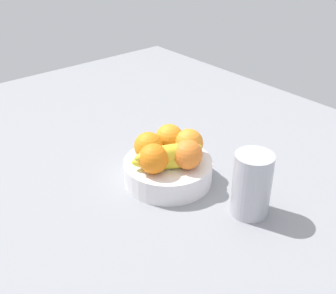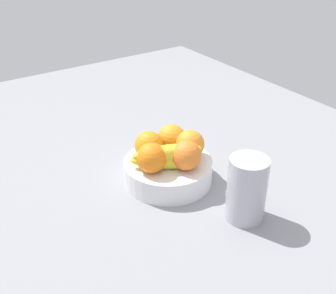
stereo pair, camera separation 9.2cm
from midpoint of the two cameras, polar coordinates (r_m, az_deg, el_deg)
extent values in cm
cube|color=gray|center=(114.37, -2.89, -3.95)|extent=(180.00, 140.00, 3.00)
cylinder|color=white|center=(108.55, -2.42, -3.21)|extent=(22.12, 22.12, 5.72)
sphere|color=orange|center=(110.14, -2.32, 1.21)|extent=(7.20, 7.20, 7.20)
sphere|color=orange|center=(106.30, -5.01, 0.00)|extent=(7.20, 7.20, 7.20)
sphere|color=orange|center=(101.24, -4.53, -1.61)|extent=(7.20, 7.20, 7.20)
sphere|color=orange|center=(102.51, -0.03, -1.08)|extent=(7.20, 7.20, 7.20)
sphere|color=orange|center=(107.46, 0.34, 0.47)|extent=(7.20, 7.20, 7.20)
ellipsoid|color=yellow|center=(103.32, -2.67, -1.88)|extent=(12.87, 16.31, 4.00)
ellipsoid|color=yellow|center=(102.15, -2.42, -0.84)|extent=(9.78, 17.31, 4.00)
cylinder|color=#AEAEB7|center=(96.21, 8.30, -4.98)|extent=(8.64, 8.64, 15.03)
camera|label=1|loc=(0.05, -92.50, -1.42)|focal=46.30mm
camera|label=2|loc=(0.05, 87.50, 1.42)|focal=46.30mm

